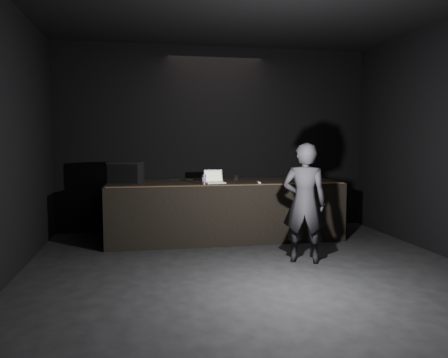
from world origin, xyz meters
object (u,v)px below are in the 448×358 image
Objects in this scene: stage_riser at (222,209)px; person at (304,203)px; stage_monitor at (126,173)px; laptop at (214,180)px; beer_can at (204,180)px.

person reaches higher than stage_riser.
person is at bearing -19.50° from stage_monitor.
beer_can is at bearing -134.20° from laptop.
stage_riser is 0.90m from beer_can.
laptop reaches higher than stage_riser.
person is (1.26, -1.24, -0.24)m from beer_can.
stage_monitor reaches higher than stage_riser.
stage_monitor is at bearing 167.87° from laptop.
person reaches higher than laptop.
laptop is (-0.19, -0.28, 0.56)m from stage_riser.
beer_can reaches higher than stage_riser.
laptop reaches higher than beer_can.
person reaches higher than stage_monitor.
stage_riser is 6.48× the size of stage_monitor.
laptop is at bearing 7.82° from stage_monitor.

